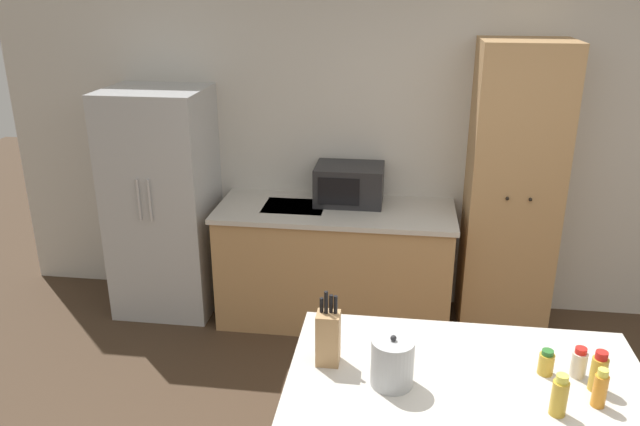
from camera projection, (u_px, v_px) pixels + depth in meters
wall_back at (475, 143)px, 4.55m from camera, size 7.20×0.06×2.60m
refrigerator at (164, 203)px, 4.68m from camera, size 0.72×0.66×1.70m
back_counter at (335, 263)px, 4.64m from camera, size 1.71×0.72×0.88m
pantry_cabinet at (512, 192)px, 4.35m from camera, size 0.61×0.54×2.06m
microwave at (349, 184)px, 4.55m from camera, size 0.49×0.37×0.28m
knife_block at (328, 337)px, 2.56m from camera, size 0.10×0.09×0.33m
spice_bottle_tall_dark at (600, 389)px, 2.31m from camera, size 0.05×0.05×0.16m
spice_bottle_short_red at (559, 396)px, 2.26m from camera, size 0.06×0.06×0.17m
spice_bottle_amber_oil at (599, 372)px, 2.40m from camera, size 0.06×0.06×0.17m
spice_bottle_green_herb at (579, 363)px, 2.49m from camera, size 0.06×0.06×0.13m
spice_bottle_pale_salt at (546, 363)px, 2.51m from camera, size 0.06×0.06×0.11m
kettle at (392, 362)px, 2.43m from camera, size 0.17×0.17×0.22m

